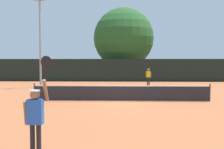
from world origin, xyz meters
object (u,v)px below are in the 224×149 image
object	(u,v)px
large_tree	(124,38)
parked_car_mid	(132,73)
player_receiving	(148,75)
tennis_ball	(132,102)
light_pole	(40,37)
player_serving	(36,113)
parked_car_far	(167,73)
parked_car_near	(102,73)

from	to	relation	value
large_tree	parked_car_mid	world-z (taller)	large_tree
player_receiving	tennis_ball	bearing A→B (deg)	78.99
player_receiving	light_pole	xyz separation A→B (m)	(-10.19, -2.25, 3.67)
player_receiving	tennis_ball	size ratio (longest dim) A/B	24.74
player_serving	player_receiving	distance (m)	19.97
player_receiving	parked_car_mid	size ratio (longest dim) A/B	0.38
light_pole	player_receiving	bearing A→B (deg)	12.47
player_serving	large_tree	distance (m)	29.69
parked_car_mid	player_receiving	bearing A→B (deg)	-90.79
player_serving	parked_car_mid	distance (m)	30.84
player_receiving	parked_car_mid	xyz separation A→B (m)	(-1.12, 11.24, -0.26)
player_receiving	parked_car_mid	distance (m)	11.30
light_pole	parked_car_mid	world-z (taller)	light_pole
tennis_ball	parked_car_mid	size ratio (longest dim) A/B	0.02
player_receiving	light_pole	size ratio (longest dim) A/B	0.20
tennis_ball	parked_car_mid	bearing A→B (deg)	87.43
player_serving	parked_car_far	world-z (taller)	player_serving
tennis_ball	parked_car_near	xyz separation A→B (m)	(-3.31, 22.36, 0.74)
tennis_ball	player_serving	bearing A→B (deg)	-108.26
tennis_ball	parked_car_near	size ratio (longest dim) A/B	0.02
large_tree	parked_car_near	size ratio (longest dim) A/B	2.22
tennis_ball	light_pole	size ratio (longest dim) A/B	0.01
player_serving	player_receiving	world-z (taller)	player_serving
player_serving	parked_car_near	size ratio (longest dim) A/B	0.58
parked_car_near	parked_car_mid	size ratio (longest dim) A/B	1.01
player_serving	player_receiving	bearing A→B (deg)	75.76
player_serving	parked_car_mid	size ratio (longest dim) A/B	0.58
player_serving	large_tree	xyz separation A→B (m)	(2.55, 29.23, 4.51)
player_serving	light_pole	bearing A→B (deg)	107.13
tennis_ball	light_pole	xyz separation A→B (m)	(-8.07, 8.63, 4.67)
light_pole	parked_car_mid	size ratio (longest dim) A/B	1.89
parked_car_near	parked_car_far	xyz separation A→B (m)	(9.45, 0.36, 0.00)
player_receiving	large_tree	bearing A→B (deg)	-76.51
light_pole	parked_car_near	size ratio (longest dim) A/B	1.88
parked_car_far	large_tree	bearing A→B (deg)	-170.70
player_receiving	parked_car_far	size ratio (longest dim) A/B	0.38
parked_car_far	player_receiving	bearing A→B (deg)	-116.60
parked_car_near	tennis_ball	bearing A→B (deg)	-89.09
player_receiving	parked_car_mid	bearing A→B (deg)	-84.31
tennis_ball	large_tree	xyz separation A→B (m)	(-0.25, 20.75, 5.60)
player_serving	tennis_ball	distance (m)	9.00
large_tree	parked_car_far	bearing A→B (deg)	17.12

